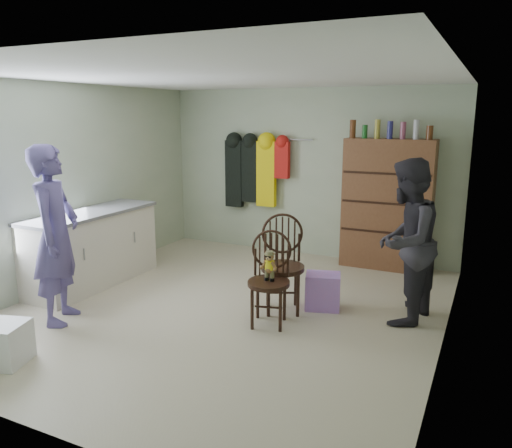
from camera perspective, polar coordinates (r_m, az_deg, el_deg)
The scene contains 11 objects.
ground_plane at distance 5.66m, azimuth -3.20°, elevation -9.59°, with size 5.00×5.00×0.00m, color beige.
room_walls at distance 5.74m, azimuth -0.82°, elevation 7.01°, with size 5.00×5.00×5.00m.
counter at distance 6.64m, azimuth -18.19°, elevation -2.59°, with size 0.64×1.86×0.94m.
plastic_tub at distance 4.95m, azimuth -26.94°, elevation -12.08°, with size 0.38×0.36×0.36m, color white.
chair_front at distance 5.10m, azimuth 1.57°, elevation -5.67°, with size 0.52×0.52×0.97m.
chair_far at distance 5.47m, azimuth 3.05°, elevation -4.08°, with size 0.63×0.63×1.06m.
striped_bag at distance 5.64m, azimuth 7.63°, elevation -7.62°, with size 0.38×0.29×0.40m, color #E572CB.
person_left at distance 5.47m, azimuth -21.90°, elevation -1.18°, with size 0.67×0.44×1.84m, color #5A4F91.
person_right at distance 5.30m, azimuth 16.71°, elevation -1.97°, with size 0.83×0.64×1.70m, color #2D2B33.
dresser at distance 7.11m, azimuth 14.76°, elevation 2.24°, with size 1.20×0.39×2.05m.
coat_rack at distance 7.79m, azimuth -0.20°, elevation 6.03°, with size 1.42×0.12×1.09m.
Camera 1 is at (2.55, -4.59, 2.13)m, focal length 35.00 mm.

